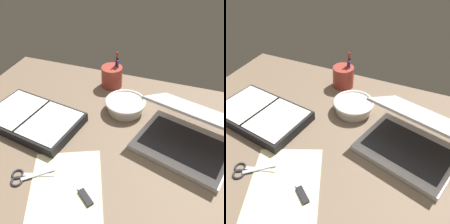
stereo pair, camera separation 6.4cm
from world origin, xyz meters
The scene contains 8 objects.
desk_top centered at (0.00, 0.00, 1.00)cm, with size 140.00×100.00×2.00cm, color #75604C.
laptop centered at (24.04, 11.26, 7.00)cm, with size 38.56×36.81×18.17cm.
bowl centered at (-2.03, 22.27, 4.93)cm, with size 16.92×16.92×5.21cm.
pen_cup centered at (-13.51, 38.42, 6.96)cm, with size 9.74×9.74×16.61cm.
planner centered at (-33.55, 2.72, 4.04)cm, with size 38.97×27.62×4.27cm.
scissors centered at (-22.69, -20.72, 2.34)cm, with size 13.47×10.27×0.80cm.
paper_sheet_front centered at (-8.18, -19.38, 2.08)cm, with size 21.60×27.63×0.16cm, color #F4EFB2.
usb_drive centered at (-1.16, -20.72, 2.50)cm, with size 6.75×5.55×1.00cm.
Camera 2 is at (25.52, -53.99, 68.13)cm, focal length 40.00 mm.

